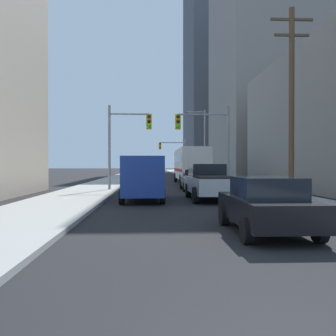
{
  "coord_description": "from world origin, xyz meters",
  "views": [
    {
      "loc": [
        -1.29,
        -3.01,
        1.84
      ],
      "look_at": [
        0.0,
        24.04,
        1.62
      ],
      "focal_mm": 38.79,
      "sensor_mm": 36.0,
      "label": 1
    }
  ],
  "objects": [
    {
      "name": "sidewalk_left",
      "position": [
        -5.53,
        50.0,
        0.07
      ],
      "size": [
        3.92,
        160.0,
        0.15
      ],
      "primitive_type": "cube",
      "color": "#9E9E99",
      "rests_on": "ground"
    },
    {
      "name": "sidewalk_right",
      "position": [
        5.53,
        50.0,
        0.07
      ],
      "size": [
        3.92,
        160.0,
        0.15
      ],
      "primitive_type": "cube",
      "color": "#9E9E99",
      "rests_on": "ground"
    },
    {
      "name": "city_bus",
      "position": [
        2.6,
        32.45,
        1.93
      ],
      "size": [
        2.67,
        11.52,
        3.4
      ],
      "color": "silver",
      "rests_on": "ground"
    },
    {
      "name": "pickup_truck_silver",
      "position": [
        1.81,
        16.05,
        0.93
      ],
      "size": [
        2.2,
        5.46,
        1.9
      ],
      "color": "#B7BABF",
      "rests_on": "ground"
    },
    {
      "name": "cargo_van_blue",
      "position": [
        -1.69,
        15.71,
        1.29
      ],
      "size": [
        2.16,
        5.24,
        2.26
      ],
      "color": "navy",
      "rests_on": "ground"
    },
    {
      "name": "sedan_black",
      "position": [
        1.81,
        6.63,
        0.77
      ],
      "size": [
        1.95,
        4.21,
        1.52
      ],
      "color": "black",
      "rests_on": "ground"
    },
    {
      "name": "sedan_grey",
      "position": [
        1.91,
        23.17,
        0.77
      ],
      "size": [
        1.95,
        4.24,
        1.52
      ],
      "color": "slate",
      "rests_on": "ground"
    },
    {
      "name": "traffic_signal_near_left",
      "position": [
        -2.91,
        22.34,
        4.01
      ],
      "size": [
        3.04,
        0.44,
        6.0
      ],
      "color": "gray",
      "rests_on": "ground"
    },
    {
      "name": "traffic_signal_near_right",
      "position": [
        2.54,
        22.34,
        4.04
      ],
      "size": [
        3.83,
        0.44,
        6.0
      ],
      "color": "gray",
      "rests_on": "ground"
    },
    {
      "name": "traffic_signal_far_right",
      "position": [
        2.33,
        54.28,
        4.07
      ],
      "size": [
        4.27,
        0.44,
        6.0
      ],
      "color": "gray",
      "rests_on": "ground"
    },
    {
      "name": "utility_pole_right",
      "position": [
        5.92,
        15.26,
        5.22
      ],
      "size": [
        2.2,
        0.28,
        9.89
      ],
      "color": "brown",
      "rests_on": "ground"
    },
    {
      "name": "street_lamp_right",
      "position": [
        3.92,
        34.09,
        4.52
      ],
      "size": [
        2.26,
        0.32,
        7.5
      ],
      "color": "gray",
      "rests_on": "ground"
    },
    {
      "name": "building_right_mid_block",
      "position": [
        19.73,
        48.6,
        17.35
      ],
      "size": [
        22.24,
        20.05,
        34.7
      ],
      "primitive_type": "cube",
      "color": "gray",
      "rests_on": "ground"
    },
    {
      "name": "building_right_far_highrise",
      "position": [
        19.42,
        86.14,
        24.59
      ],
      "size": [
        23.17,
        25.47,
        49.18
      ],
      "primitive_type": "cube",
      "color": "#4C515B",
      "rests_on": "ground"
    }
  ]
}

